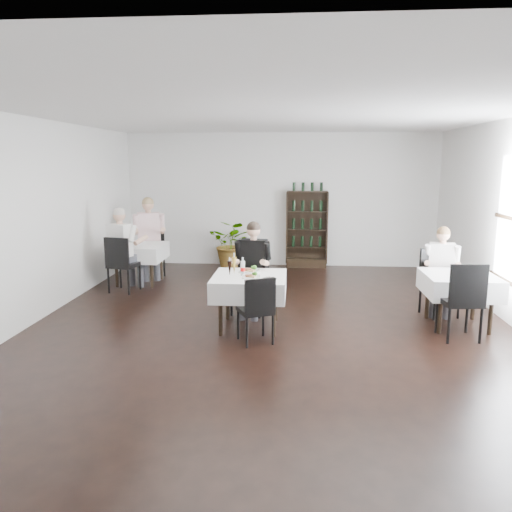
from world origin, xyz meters
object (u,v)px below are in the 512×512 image
(wine_shelf, at_px, (307,230))
(diner_main, at_px, (252,262))
(main_table, at_px, (249,286))
(potted_tree, at_px, (232,244))

(wine_shelf, height_order, diner_main, wine_shelf)
(main_table, distance_m, diner_main, 0.65)
(diner_main, bearing_deg, wine_shelf, 76.21)
(potted_tree, distance_m, diner_main, 3.68)
(diner_main, bearing_deg, main_table, -89.16)
(potted_tree, bearing_deg, wine_shelf, 3.90)
(potted_tree, xyz_separation_m, diner_main, (0.77, -3.59, 0.31))
(main_table, relative_size, diner_main, 0.70)
(wine_shelf, distance_m, diner_main, 3.81)
(wine_shelf, bearing_deg, main_table, -101.78)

